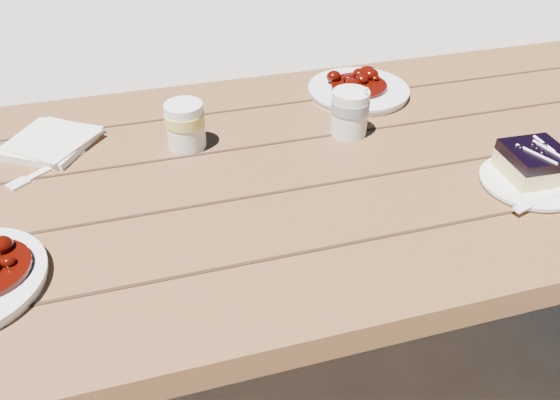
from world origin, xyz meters
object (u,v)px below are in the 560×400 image
object	(u,v)px
picnic_table	(247,238)
second_cup	(185,126)
dessert_plate	(529,182)
coffee_cup	(350,113)
blueberry_cake	(534,162)
second_plate	(358,91)

from	to	relation	value
picnic_table	second_cup	distance (m)	0.25
picnic_table	dessert_plate	world-z (taller)	dessert_plate
coffee_cup	dessert_plate	bearing A→B (deg)	-47.25
picnic_table	dessert_plate	xyz separation A→B (m)	(0.48, -0.18, 0.17)
picnic_table	dessert_plate	size ratio (longest dim) A/B	12.04
blueberry_cake	second_plate	world-z (taller)	blueberry_cake
picnic_table	coffee_cup	size ratio (longest dim) A/B	21.83
dessert_plate	second_plate	size ratio (longest dim) A/B	0.74
dessert_plate	second_cup	bearing A→B (deg)	152.18
coffee_cup	second_cup	size ratio (longest dim) A/B	1.00
coffee_cup	second_plate	world-z (taller)	coffee_cup
blueberry_cake	second_cup	world-z (taller)	second_cup
second_plate	second_cup	bearing A→B (deg)	-163.35
blueberry_cake	coffee_cup	bearing A→B (deg)	138.37
picnic_table	coffee_cup	world-z (taller)	coffee_cup
second_plate	coffee_cup	bearing A→B (deg)	-118.83
picnic_table	second_plate	bearing A→B (deg)	36.49
dessert_plate	second_plate	bearing A→B (deg)	109.94
blueberry_cake	second_plate	bearing A→B (deg)	114.60
coffee_cup	picnic_table	bearing A→B (deg)	-161.21
picnic_table	dessert_plate	bearing A→B (deg)	-20.58
coffee_cup	second_cup	bearing A→B (deg)	173.44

